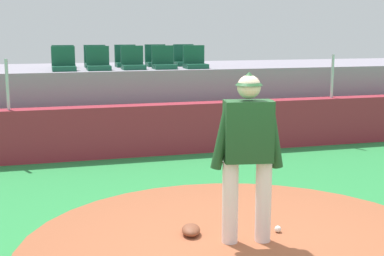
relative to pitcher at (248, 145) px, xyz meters
name	(u,v)px	position (x,y,z in m)	size (l,w,h in m)	color
pitcher	(248,145)	(0.00, 0.00, 0.00)	(0.76, 0.34, 1.78)	white
baseball	(278,229)	(0.43, 0.15, -1.00)	(0.07, 0.07, 0.07)	white
fielding_glove	(191,230)	(-0.51, 0.34, -0.98)	(0.30, 0.20, 0.11)	brown
brick_barrier	(143,130)	(-0.08, 5.41, -0.80)	(17.32, 0.40, 1.01)	maroon
fence_post_left	(7,84)	(-2.58, 5.41, 0.18)	(0.06, 0.06, 0.94)	silver
fence_post_right	(332,76)	(4.10, 5.41, 0.18)	(0.06, 0.06, 0.94)	silver
bleacher_platform	(125,101)	(-0.08, 7.58, -0.49)	(16.93, 3.17, 1.63)	gray
stadium_chair_0	(64,63)	(-1.50, 6.52, 0.48)	(0.48, 0.44, 0.50)	#154F38
stadium_chair_1	(98,63)	(-0.79, 6.52, 0.48)	(0.48, 0.44, 0.50)	#154F38
stadium_chair_2	(133,62)	(-0.05, 6.55, 0.48)	(0.48, 0.44, 0.50)	#154F38
stadium_chair_3	(164,62)	(0.62, 6.53, 0.48)	(0.48, 0.44, 0.50)	#154F38
stadium_chair_4	(195,61)	(1.32, 6.50, 0.48)	(0.48, 0.44, 0.50)	#154F38
stadium_chair_5	(63,61)	(-1.47, 7.40, 0.48)	(0.48, 0.44, 0.50)	#154F38
stadium_chair_6	(95,60)	(-0.76, 7.40, 0.48)	(0.48, 0.44, 0.50)	#154F38
stadium_chair_7	(126,60)	(-0.06, 7.43, 0.48)	(0.48, 0.44, 0.50)	#154F38
stadium_chair_8	(156,59)	(0.65, 7.45, 0.48)	(0.48, 0.44, 0.50)	#154F38
stadium_chair_9	(184,59)	(1.32, 7.40, 0.48)	(0.48, 0.44, 0.50)	#154F38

